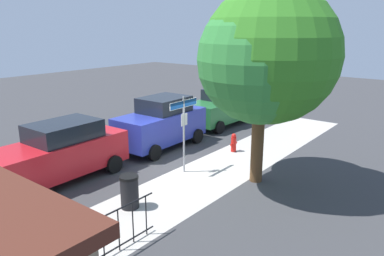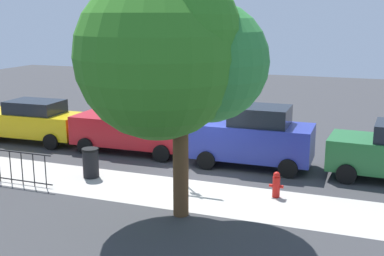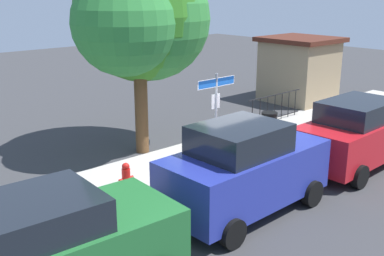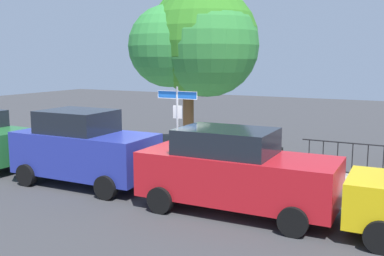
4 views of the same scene
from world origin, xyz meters
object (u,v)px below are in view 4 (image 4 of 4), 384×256
object	(u,v)px
shade_tree	(197,42)
trash_bin	(274,163)
car_blue	(84,148)
car_red	(235,171)
street_sign	(177,112)
fire_hydrant	(108,150)

from	to	relation	value
shade_tree	trash_bin	distance (m)	5.74
car_blue	car_red	xyz separation A→B (m)	(4.79, -0.19, -0.07)
street_sign	fire_hydrant	world-z (taller)	street_sign
car_blue	car_red	distance (m)	4.80
car_red	fire_hydrant	world-z (taller)	car_red
car_blue	fire_hydrant	xyz separation A→B (m)	(-1.37, 2.79, -0.68)
trash_bin	fire_hydrant	bearing A→B (deg)	-177.18
fire_hydrant	shade_tree	bearing A→B (deg)	47.09
shade_tree	fire_hydrant	world-z (taller)	shade_tree
shade_tree	trash_bin	world-z (taller)	shade_tree
shade_tree	car_red	xyz separation A→B (m)	(3.82, -5.51, -3.24)
street_sign	car_blue	bearing A→B (deg)	-122.35
street_sign	trash_bin	xyz separation A→B (m)	(3.07, 0.50, -1.46)
shade_tree	fire_hydrant	bearing A→B (deg)	-132.91
shade_tree	car_blue	world-z (taller)	shade_tree
car_blue	fire_hydrant	bearing A→B (deg)	115.11
fire_hydrant	trash_bin	size ratio (longest dim) A/B	0.80
car_blue	trash_bin	size ratio (longest dim) A/B	4.27
shade_tree	trash_bin	bearing A→B (deg)	-30.72
shade_tree	car_blue	size ratio (longest dim) A/B	1.51
street_sign	car_blue	size ratio (longest dim) A/B	0.66
car_red	trash_bin	world-z (taller)	car_red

